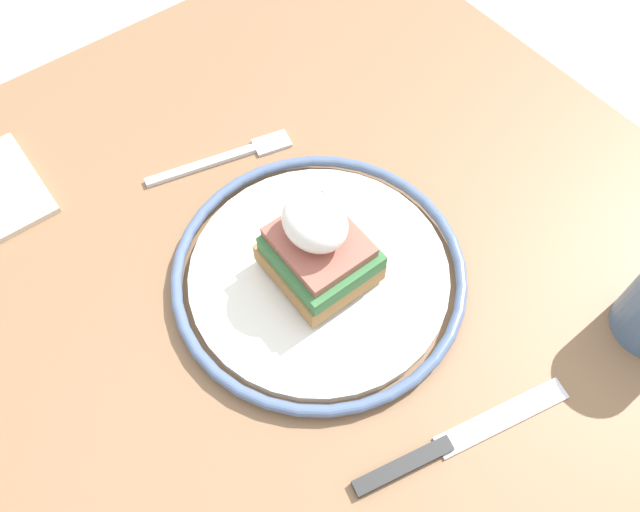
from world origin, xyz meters
The scene contains 6 objects.
ground_plane centered at (0.00, 0.00, 0.00)m, with size 6.00×6.00×0.00m, color #B2ADA3.
dining_table centered at (0.00, 0.00, 0.63)m, with size 0.82×0.74×0.77m.
plate centered at (-0.01, 0.00, 0.78)m, with size 0.26×0.26×0.02m.
sandwich centered at (-0.01, 0.00, 0.82)m, with size 0.08×0.08×0.08m.
fork centered at (-0.18, 0.01, 0.78)m, with size 0.05×0.15×0.00m.
knife centered at (0.16, -0.01, 0.78)m, with size 0.05×0.18×0.01m.
Camera 1 is at (0.20, -0.16, 1.25)m, focal length 35.00 mm.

